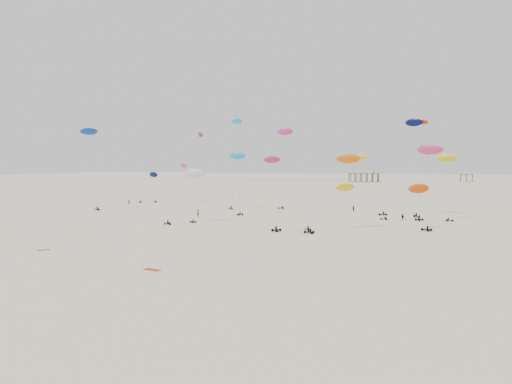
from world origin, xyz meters
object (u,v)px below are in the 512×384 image
at_px(rig_4, 90,145).
at_px(spectator_0, 198,217).
at_px(pavilion_small, 466,177).
at_px(rig_9, 336,198).
at_px(pavilion_main, 364,176).
at_px(rig_0, 151,179).

height_order(rig_4, spectator_0, rig_4).
xyz_separation_m(pavilion_small, rig_9, (-42.09, -295.19, 2.77)).
bearing_deg(pavilion_small, pavilion_main, -156.80).
relative_size(pavilion_main, rig_9, 1.59).
relative_size(pavilion_main, pavilion_small, 2.33).
xyz_separation_m(pavilion_small, rig_4, (-116.48, -274.24, 14.89)).
relative_size(rig_0, rig_9, 0.81).
height_order(pavilion_main, rig_0, rig_0).
xyz_separation_m(rig_4, rig_9, (74.39, -20.96, -12.12)).
height_order(pavilion_main, spectator_0, pavilion_main).
xyz_separation_m(pavilion_main, rig_9, (27.91, -265.19, 2.03)).
relative_size(pavilion_main, rig_4, 0.89).
xyz_separation_m(rig_0, rig_9, (72.39, -50.28, -1.67)).
relative_size(rig_0, rig_4, 0.45).
bearing_deg(pavilion_main, pavilion_small, 23.20).
bearing_deg(pavilion_main, rig_4, -100.77).
bearing_deg(pavilion_small, spectator_0, -105.44).
distance_m(pavilion_small, spectator_0, 293.77).
height_order(rig_9, spectator_0, rig_9).
height_order(pavilion_small, rig_4, rig_4).
height_order(rig_0, spectator_0, rig_0).
height_order(pavilion_main, rig_9, rig_9).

